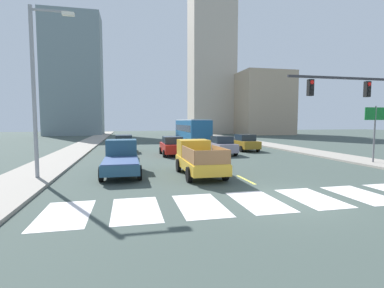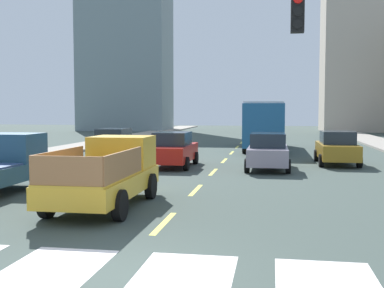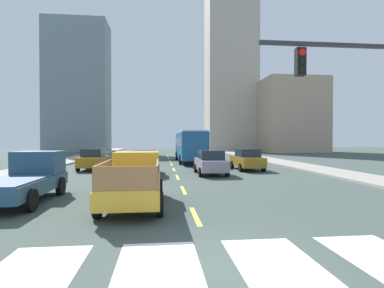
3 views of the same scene
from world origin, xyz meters
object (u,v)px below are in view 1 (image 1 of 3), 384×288
object	(u,v)px
pickup_stakebed	(198,159)
streetlight_left	(37,86)
pickup_dark	(121,158)
traffic_signal_gantry	(384,102)
direction_sign_green	(375,122)
sedan_mid	(222,145)
sedan_near_left	(172,146)
city_bus	(192,130)
sedan_near_right	(124,143)
sedan_far	(245,142)

from	to	relation	value
pickup_stakebed	streetlight_left	world-z (taller)	streetlight_left
pickup_dark	traffic_signal_gantry	world-z (taller)	traffic_signal_gantry
traffic_signal_gantry	direction_sign_green	bearing A→B (deg)	48.88
sedan_mid	streetlight_left	distance (m)	16.42
pickup_dark	sedan_mid	xyz separation A→B (m)	(8.95, 8.10, -0.06)
pickup_stakebed	sedan_near_left	xyz separation A→B (m)	(-0.07, 9.61, -0.08)
city_bus	traffic_signal_gantry	bearing A→B (deg)	-74.82
city_bus	sedan_near_left	distance (m)	11.82
sedan_near_right	sedan_mid	bearing A→B (deg)	-27.00
city_bus	streetlight_left	bearing A→B (deg)	-120.48
pickup_dark	streetlight_left	bearing A→B (deg)	-167.09
streetlight_left	traffic_signal_gantry	bearing A→B (deg)	-9.88
pickup_stakebed	city_bus	xyz separation A→B (m)	(4.20, 20.58, 1.02)
traffic_signal_gantry	streetlight_left	xyz separation A→B (m)	(-18.40, 3.21, 0.78)
pickup_stakebed	sedan_near_left	size ratio (longest dim) A/B	1.18
pickup_stakebed	sedan_mid	bearing A→B (deg)	64.53
pickup_dark	streetlight_left	world-z (taller)	streetlight_left
pickup_dark	streetlight_left	size ratio (longest dim) A/B	0.58
pickup_dark	sedan_near_right	size ratio (longest dim) A/B	1.18
city_bus	sedan_far	bearing A→B (deg)	-64.15
traffic_signal_gantry	sedan_mid	bearing A→B (deg)	113.44
pickup_dark	sedan_near_left	size ratio (longest dim) A/B	1.18
sedan_near_right	streetlight_left	world-z (taller)	streetlight_left
sedan_mid	streetlight_left	size ratio (longest dim) A/B	0.49
sedan_near_left	streetlight_left	xyz separation A→B (m)	(-8.49, -9.33, 4.11)
sedan_near_right	traffic_signal_gantry	distance (m)	22.02
sedan_far	direction_sign_green	size ratio (longest dim) A/B	1.05
pickup_stakebed	sedan_far	size ratio (longest dim) A/B	1.18
city_bus	sedan_near_right	world-z (taller)	city_bus
sedan_near_right	sedan_mid	xyz separation A→B (m)	(8.94, -4.26, 0.00)
sedan_mid	streetlight_left	xyz separation A→B (m)	(-13.11, -9.00, 4.11)
sedan_far	sedan_near_left	bearing A→B (deg)	-163.43
streetlight_left	sedan_far	bearing A→B (deg)	35.37
sedan_mid	traffic_signal_gantry	world-z (taller)	traffic_signal_gantry
pickup_dark	pickup_stakebed	bearing A→B (deg)	-14.30
pickup_dark	sedan_near_left	world-z (taller)	pickup_dark
sedan_near_right	sedan_far	size ratio (longest dim) A/B	1.00
sedan_far	traffic_signal_gantry	size ratio (longest dim) A/B	0.50
city_bus	traffic_signal_gantry	xyz separation A→B (m)	(5.63, -23.50, 2.24)
streetlight_left	pickup_dark	bearing A→B (deg)	12.19
pickup_stakebed	sedan_far	bearing A→B (deg)	56.96
traffic_signal_gantry	sedan_near_left	bearing A→B (deg)	128.32
sedan_far	city_bus	bearing A→B (deg)	113.90
sedan_near_left	sedan_near_right	bearing A→B (deg)	137.91
pickup_stakebed	sedan_near_left	world-z (taller)	pickup_stakebed
pickup_stakebed	direction_sign_green	bearing A→B (deg)	5.16
pickup_stakebed	streetlight_left	bearing A→B (deg)	178.71
city_bus	direction_sign_green	size ratio (longest dim) A/B	2.57
city_bus	streetlight_left	size ratio (longest dim) A/B	1.20
pickup_stakebed	traffic_signal_gantry	size ratio (longest dim) A/B	0.59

